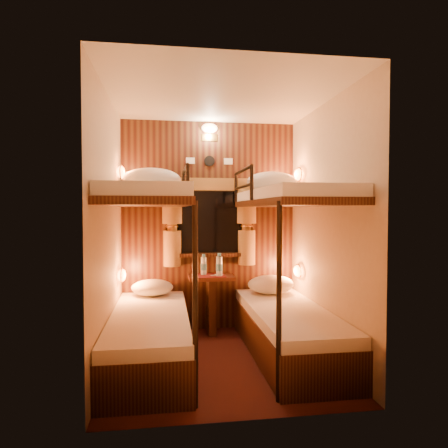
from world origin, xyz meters
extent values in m
plane|color=black|center=(0.00, 0.00, 0.00)|extent=(2.10, 2.10, 0.00)
plane|color=silver|center=(0.00, 0.00, 2.40)|extent=(2.10, 2.10, 0.00)
plane|color=#C6B293|center=(0.00, 1.05, 1.20)|extent=(2.40, 0.00, 2.40)
plane|color=#C6B293|center=(0.00, -1.05, 1.20)|extent=(2.40, 0.00, 2.40)
plane|color=#C6B293|center=(-1.00, 0.00, 1.20)|extent=(0.00, 2.40, 2.40)
plane|color=#C6B293|center=(1.00, 0.00, 1.20)|extent=(0.00, 2.40, 2.40)
cube|color=black|center=(0.00, 1.04, 1.20)|extent=(2.00, 0.03, 2.40)
cube|color=black|center=(-0.65, 0.07, 0.17)|extent=(0.70, 1.90, 0.35)
cube|color=white|center=(-0.65, 0.07, 0.40)|extent=(0.68, 1.88, 0.10)
cube|color=black|center=(-0.65, 0.07, 1.45)|extent=(0.70, 1.90, 0.06)
cube|color=white|center=(-0.65, 0.07, 1.53)|extent=(0.68, 1.88, 0.10)
cylinder|color=black|center=(-0.30, -0.83, 0.72)|extent=(0.04, 0.04, 1.45)
cylinder|color=black|center=(-0.30, 0.95, 1.64)|extent=(0.04, 0.04, 0.32)
cylinder|color=black|center=(-0.30, 0.10, 1.64)|extent=(0.04, 0.04, 0.32)
cylinder|color=black|center=(-0.30, 0.53, 1.80)|extent=(0.04, 0.85, 0.04)
cylinder|color=black|center=(-0.30, 0.53, 1.63)|extent=(0.03, 0.85, 0.03)
cube|color=black|center=(0.65, 0.07, 0.17)|extent=(0.70, 1.90, 0.35)
cube|color=white|center=(0.65, 0.07, 0.40)|extent=(0.68, 1.88, 0.10)
cube|color=black|center=(0.65, 0.07, 1.45)|extent=(0.70, 1.90, 0.06)
cube|color=white|center=(0.65, 0.07, 1.53)|extent=(0.68, 1.88, 0.10)
cylinder|color=black|center=(0.30, -0.83, 0.72)|extent=(0.04, 0.04, 1.45)
cylinder|color=black|center=(0.30, 0.95, 1.64)|extent=(0.04, 0.04, 0.32)
cylinder|color=black|center=(0.30, 0.10, 1.64)|extent=(0.04, 0.04, 0.32)
cylinder|color=black|center=(0.30, 0.53, 1.80)|extent=(0.04, 0.85, 0.04)
cylinder|color=black|center=(0.30, 0.53, 1.63)|extent=(0.03, 0.85, 0.03)
cube|color=black|center=(0.00, 1.02, 1.25)|extent=(0.98, 0.02, 0.78)
cube|color=black|center=(0.00, 1.01, 1.25)|extent=(0.90, 0.01, 0.70)
cube|color=black|center=(0.00, 0.97, 0.87)|extent=(1.00, 0.12, 0.04)
cube|color=olive|center=(0.00, 0.98, 1.68)|extent=(1.10, 0.06, 0.14)
cylinder|color=olive|center=(-0.43, 0.97, 1.43)|extent=(0.22, 0.22, 0.40)
cylinder|color=olive|center=(-0.43, 0.97, 1.20)|extent=(0.11, 0.11, 0.12)
cylinder|color=olive|center=(-0.43, 0.97, 0.95)|extent=(0.20, 0.20, 0.40)
torus|color=#AE7D33|center=(-0.43, 0.97, 1.20)|extent=(0.14, 0.14, 0.02)
cylinder|color=olive|center=(0.43, 0.97, 1.43)|extent=(0.22, 0.22, 0.40)
cylinder|color=olive|center=(0.43, 0.97, 1.20)|extent=(0.11, 0.11, 0.12)
cylinder|color=olive|center=(0.43, 0.97, 0.95)|extent=(0.20, 0.20, 0.40)
torus|color=#AE7D33|center=(0.43, 0.97, 1.20)|extent=(0.14, 0.14, 0.02)
cylinder|color=black|center=(0.00, 1.02, 1.95)|extent=(0.12, 0.02, 0.12)
cube|color=silver|center=(-0.22, 1.02, 1.95)|extent=(0.10, 0.01, 0.07)
cube|color=silver|center=(0.22, 1.02, 1.95)|extent=(0.10, 0.01, 0.07)
cube|color=#AE7D33|center=(0.00, 1.02, 2.22)|extent=(0.18, 0.01, 0.08)
ellipsoid|color=#FFCC8C|center=(0.00, 1.00, 2.32)|extent=(0.18, 0.09, 0.11)
ellipsoid|color=orange|center=(-0.96, 0.70, 0.70)|extent=(0.08, 0.20, 0.13)
torus|color=#AE7D33|center=(-0.96, 0.70, 0.70)|extent=(0.02, 0.17, 0.17)
ellipsoid|color=orange|center=(-0.96, 0.70, 1.78)|extent=(0.08, 0.20, 0.13)
torus|color=#AE7D33|center=(-0.96, 0.70, 1.78)|extent=(0.02, 0.17, 0.17)
ellipsoid|color=orange|center=(0.96, 0.70, 0.70)|extent=(0.08, 0.20, 0.13)
torus|color=#AE7D33|center=(0.96, 0.70, 0.70)|extent=(0.02, 0.17, 0.17)
ellipsoid|color=orange|center=(0.96, 0.70, 1.78)|extent=(0.08, 0.20, 0.13)
torus|color=#AE7D33|center=(0.96, 0.70, 1.78)|extent=(0.02, 0.17, 0.17)
cube|color=#582714|center=(0.00, 0.85, 0.63)|extent=(0.50, 0.34, 0.04)
cube|color=black|center=(0.00, 0.85, 0.30)|extent=(0.08, 0.30, 0.61)
cube|color=maroon|center=(0.00, 0.85, 0.65)|extent=(0.30, 0.34, 0.01)
cylinder|color=#99BFE5|center=(-0.08, 0.90, 0.75)|extent=(0.06, 0.06, 0.20)
cylinder|color=teal|center=(-0.08, 0.90, 0.74)|extent=(0.07, 0.07, 0.07)
cylinder|color=teal|center=(-0.08, 0.90, 0.87)|extent=(0.04, 0.04, 0.03)
cylinder|color=#99BFE5|center=(0.08, 0.79, 0.76)|extent=(0.07, 0.07, 0.22)
cylinder|color=teal|center=(0.08, 0.79, 0.75)|extent=(0.07, 0.07, 0.08)
cylinder|color=teal|center=(0.08, 0.79, 0.89)|extent=(0.04, 0.04, 0.03)
cube|color=silver|center=(0.09, 0.87, 0.65)|extent=(0.11, 0.09, 0.01)
cube|color=silver|center=(0.02, 0.83, 0.65)|extent=(0.08, 0.07, 0.01)
ellipsoid|color=silver|center=(-0.65, 0.79, 0.54)|extent=(0.45, 0.32, 0.18)
ellipsoid|color=silver|center=(0.65, 0.70, 0.56)|extent=(0.52, 0.37, 0.20)
ellipsoid|color=silver|center=(-0.65, 0.75, 1.71)|extent=(0.62, 0.45, 0.24)
ellipsoid|color=silver|center=(0.65, 0.69, 1.70)|extent=(0.55, 0.39, 0.22)
camera|label=1|loc=(-0.50, -3.58, 1.38)|focal=32.00mm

